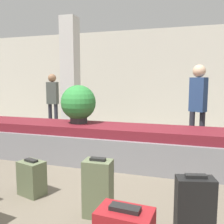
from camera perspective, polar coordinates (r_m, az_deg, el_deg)
ground_plane at (r=3.41m, az=-8.22°, el=-19.02°), size 18.00×18.00×0.00m
back_wall at (r=8.52m, az=8.44°, el=7.66°), size 18.00×0.06×3.20m
carousel at (r=4.64m, az=0.00°, el=-7.46°), size 8.28×1.00×0.69m
pillar at (r=6.94m, az=-9.48°, el=7.80°), size 0.41×0.41×3.20m
suitcase_1 at (r=3.56m, az=-17.86°, el=-14.14°), size 0.38×0.31×0.48m
suitcase_4 at (r=2.88m, az=-3.22°, el=-17.01°), size 0.32×0.22×0.67m
suitcase_5 at (r=2.46m, az=18.29°, el=-21.37°), size 0.36×0.24×0.70m
potted_plant_1 at (r=4.85m, az=-7.68°, el=1.93°), size 0.67×0.67×0.74m
traveler_0 at (r=7.65m, az=-13.41°, el=3.34°), size 0.33×0.24×1.71m
traveler_1 at (r=5.39m, az=19.06°, el=2.59°), size 0.37×0.32×1.83m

